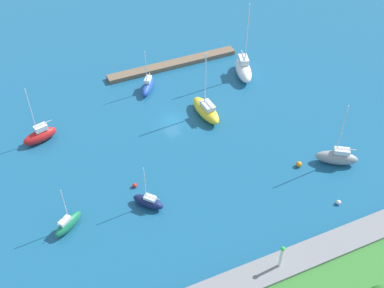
{
  "coord_description": "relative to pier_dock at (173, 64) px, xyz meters",
  "views": [
    {
      "loc": [
        22.67,
        59.39,
        52.15
      ],
      "look_at": [
        0.0,
        8.37,
        1.5
      ],
      "focal_mm": 44.94,
      "sensor_mm": 36.0,
      "label": 1
    }
  ],
  "objects": [
    {
      "name": "water",
      "position": [
        6.51,
        15.56,
        -0.43
      ],
      "size": [
        160.0,
        160.0,
        0.0
      ],
      "primitive_type": "plane",
      "color": "#19567F",
      "rests_on": "ground"
    },
    {
      "name": "sailboat_green_mid_basin",
      "position": [
        27.96,
        31.23,
        0.56
      ],
      "size": [
        4.83,
        3.95,
        7.42
      ],
      "rotation": [
        0.0,
        0.0,
        3.75
      ],
      "color": "#19724C",
      "rests_on": "water"
    },
    {
      "name": "sailboat_gray_lone_south",
      "position": [
        -12.69,
        35.45,
        0.82
      ],
      "size": [
        6.45,
        5.18,
        11.16
      ],
      "rotation": [
        0.0,
        0.0,
        5.7
      ],
      "color": "gray",
      "rests_on": "water"
    },
    {
      "name": "sailboat_yellow_far_south",
      "position": [
        0.67,
        16.69,
        0.83
      ],
      "size": [
        3.18,
        8.03,
        12.19
      ],
      "rotation": [
        0.0,
        0.0,
        4.77
      ],
      "color": "yellow",
      "rests_on": "water"
    },
    {
      "name": "sailboat_blue_east_end",
      "position": [
        7.26,
        5.67,
        0.6
      ],
      "size": [
        4.52,
        5.61,
        8.43
      ],
      "rotation": [
        0.0,
        0.0,
        0.98
      ],
      "color": "#2347B2",
      "rests_on": "water"
    },
    {
      "name": "sailboat_white_center_basin",
      "position": [
        -11.0,
        8.58,
        1.12
      ],
      "size": [
        4.85,
        8.2,
        14.94
      ],
      "rotation": [
        0.0,
        0.0,
        1.27
      ],
      "color": "white",
      "rests_on": "water"
    },
    {
      "name": "pier_dock",
      "position": [
        0.0,
        0.0,
        0.0
      ],
      "size": [
        26.41,
        2.24,
        0.86
      ],
      "primitive_type": "cube",
      "color": "brown",
      "rests_on": "ground"
    },
    {
      "name": "harbor_beacon",
      "position": [
        5.75,
        48.6,
        3.27
      ],
      "size": [
        0.56,
        0.56,
        3.73
      ],
      "color": "silver",
      "rests_on": "breakwater"
    },
    {
      "name": "mooring_buoy_white",
      "position": [
        -8.01,
        42.45,
        -0.09
      ],
      "size": [
        0.68,
        0.68,
        0.68
      ],
      "primitive_type": "sphere",
      "color": "white",
      "rests_on": "water"
    },
    {
      "name": "mooring_buoy_red",
      "position": [
        17.36,
        27.6,
        -0.09
      ],
      "size": [
        0.68,
        0.68,
        0.68
      ],
      "primitive_type": "sphere",
      "color": "red",
      "rests_on": "water"
    },
    {
      "name": "sailboat_red_near_pier",
      "position": [
        27.95,
        11.74,
        0.78
      ],
      "size": [
        5.99,
        3.35,
        10.46
      ],
      "rotation": [
        0.0,
        0.0,
        0.25
      ],
      "color": "red",
      "rests_on": "water"
    },
    {
      "name": "breakwater",
      "position": [
        6.51,
        48.6,
        0.35
      ],
      "size": [
        65.17,
        3.73,
        1.55
      ],
      "primitive_type": "cube",
      "color": "gray",
      "rests_on": "ground"
    },
    {
      "name": "mooring_buoy_orange",
      "position": [
        -7.08,
        33.74,
        0.02
      ],
      "size": [
        0.89,
        0.89,
        0.89
      ],
      "primitive_type": "sphere",
      "color": "orange",
      "rests_on": "water"
    },
    {
      "name": "sailboat_navy_off_beacon",
      "position": [
        16.75,
        31.82,
        0.45
      ],
      "size": [
        4.31,
        4.6,
        7.46
      ],
      "rotation": [
        0.0,
        0.0,
        5.43
      ],
      "color": "#141E4C",
      "rests_on": "water"
    }
  ]
}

